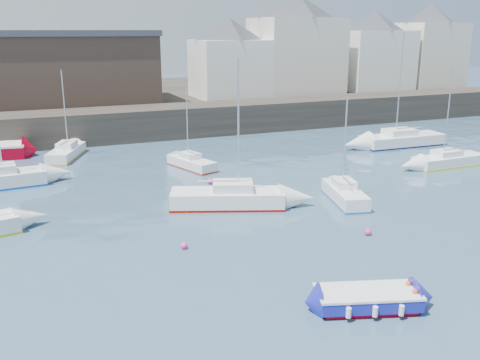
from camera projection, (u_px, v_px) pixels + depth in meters
name	position (u px, v px, depth m)	size (l,w,h in m)	color
water	(348.00, 284.00, 22.80)	(220.00, 220.00, 0.00)	#2D4760
quay_wall	(152.00, 122.00, 53.46)	(90.00, 5.00, 3.00)	#28231E
land_strip	(119.00, 102.00, 69.47)	(90.00, 32.00, 2.80)	#28231E
bldg_east_a	(296.00, 43.00, 65.10)	(13.36, 13.36, 11.80)	beige
bldg_east_b	(373.00, 50.00, 69.00)	(11.88, 11.88, 9.95)	white
bldg_east_c	(429.00, 45.00, 72.20)	(11.14, 11.14, 10.95)	beige
bldg_east_d	(229.00, 57.00, 61.71)	(11.14, 11.14, 8.95)	white
warehouse	(76.00, 67.00, 56.94)	(16.40, 10.40, 7.60)	#3D2D26
blue_dinghy	(367.00, 299.00, 20.73)	(4.34, 2.86, 0.76)	#930013
sailboat_b	(228.00, 198.00, 32.60)	(7.25, 4.55, 8.91)	white
sailboat_c	(345.00, 194.00, 33.67)	(2.77, 5.20, 6.54)	white
sailboat_d	(448.00, 160.00, 42.39)	(6.15, 2.03, 7.81)	white
sailboat_f	(191.00, 163.00, 41.74)	(2.92, 5.00, 6.19)	white
sailboat_g	(402.00, 140.00, 49.73)	(8.17, 2.84, 10.24)	white
sailboat_h	(66.00, 152.00, 45.17)	(3.85, 5.92, 7.28)	white
buoy_near	(184.00, 249.00, 26.50)	(0.34, 0.34, 0.34)	#FF2F94
buoy_mid	(368.00, 235.00, 28.26)	(0.37, 0.37, 0.37)	#FF2F94
buoy_far	(211.00, 184.00, 37.59)	(0.44, 0.44, 0.44)	#FF2F94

